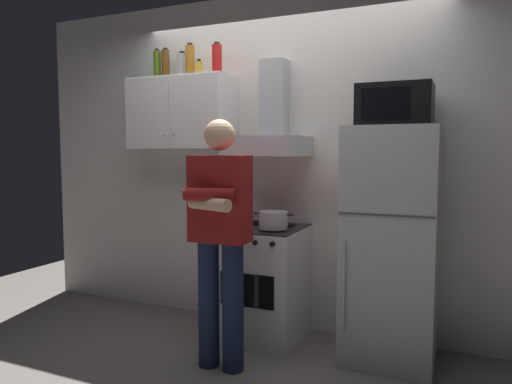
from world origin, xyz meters
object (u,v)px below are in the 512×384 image
(bottle_canister_steel, at_px, (182,66))
(bottle_beer_brown, at_px, (166,64))
(upper_cabinet, at_px, (181,114))
(stove_oven, at_px, (263,282))
(range_hood, at_px, (270,130))
(bottle_soda_red, at_px, (217,59))
(microwave, at_px, (395,106))
(refrigerator, at_px, (391,245))
(cooking_pot, at_px, (273,220))
(bottle_spice_jar, at_px, (199,68))
(bottle_olive_oil, at_px, (157,65))
(bottle_liquor_amber, at_px, (190,61))
(person_standing, at_px, (220,234))

(bottle_canister_steel, xyz_separation_m, bottle_beer_brown, (-0.15, -0.02, 0.02))
(bottle_canister_steel, bearing_deg, upper_cabinet, -72.47)
(stove_oven, xyz_separation_m, range_hood, (0.00, 0.13, 1.16))
(stove_oven, relative_size, bottle_canister_steel, 3.97)
(upper_cabinet, relative_size, bottle_canister_steel, 4.09)
(bottle_soda_red, bearing_deg, microwave, -4.45)
(refrigerator, distance_m, cooking_pot, 0.84)
(stove_oven, xyz_separation_m, cooking_pot, (0.13, -0.12, 0.51))
(cooking_pot, bearing_deg, bottle_beer_brown, 166.32)
(microwave, distance_m, bottle_canister_steel, 1.82)
(bottle_spice_jar, bearing_deg, bottle_olive_oil, 173.75)
(stove_oven, distance_m, bottle_soda_red, 1.80)
(bottle_liquor_amber, bearing_deg, bottle_spice_jar, -9.23)
(upper_cabinet, distance_m, stove_oven, 1.55)
(microwave, bearing_deg, bottle_beer_brown, 176.16)
(refrigerator, height_order, bottle_soda_red, bottle_soda_red)
(range_hood, distance_m, bottle_spice_jar, 0.80)
(cooking_pot, bearing_deg, bottle_spice_jar, 163.48)
(microwave, relative_size, bottle_soda_red, 1.87)
(range_hood, relative_size, bottle_soda_red, 2.92)
(cooking_pot, xyz_separation_m, bottle_spice_jar, (-0.74, 0.22, 1.17))
(cooking_pot, height_order, bottle_soda_red, bottle_soda_red)
(cooking_pot, xyz_separation_m, bottle_soda_red, (-0.59, 0.25, 1.23))
(refrigerator, relative_size, person_standing, 0.98)
(upper_cabinet, bearing_deg, bottle_liquor_amber, -5.63)
(person_standing, distance_m, cooking_pot, 0.52)
(microwave, bearing_deg, bottle_canister_steel, 175.22)
(bottle_liquor_amber, distance_m, bottle_beer_brown, 0.26)
(bottle_canister_steel, bearing_deg, bottle_liquor_amber, -24.73)
(stove_oven, bearing_deg, bottle_spice_jar, 170.63)
(range_hood, relative_size, bottle_canister_steel, 3.41)
(microwave, relative_size, bottle_spice_jar, 3.69)
(bottle_spice_jar, xyz_separation_m, bottle_canister_steel, (-0.20, 0.07, 0.04))
(bottle_canister_steel, height_order, bottle_soda_red, bottle_soda_red)
(refrigerator, relative_size, microwave, 3.33)
(upper_cabinet, xyz_separation_m, microwave, (1.75, -0.11, -0.01))
(cooking_pot, relative_size, bottle_beer_brown, 1.20)
(microwave, relative_size, bottle_olive_oil, 1.85)
(bottle_canister_steel, bearing_deg, refrigerator, -5.37)
(microwave, xyz_separation_m, bottle_canister_steel, (-1.76, 0.15, 0.41))
(cooking_pot, bearing_deg, bottle_liquor_amber, 164.26)
(cooking_pot, relative_size, bottle_olive_oil, 1.19)
(bottle_liquor_amber, bearing_deg, stove_oven, -9.35)
(cooking_pot, xyz_separation_m, bottle_liquor_amber, (-0.83, 0.23, 1.24))
(person_standing, xyz_separation_m, bottle_liquor_amber, (-0.65, 0.72, 1.28))
(person_standing, bearing_deg, bottle_beer_brown, 140.56)
(bottle_spice_jar, height_order, bottle_canister_steel, bottle_canister_steel)
(upper_cabinet, height_order, microwave, upper_cabinet)
(bottle_soda_red, xyz_separation_m, bottle_olive_oil, (-0.59, 0.02, 0.00))
(bottle_liquor_amber, distance_m, bottle_soda_red, 0.24)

